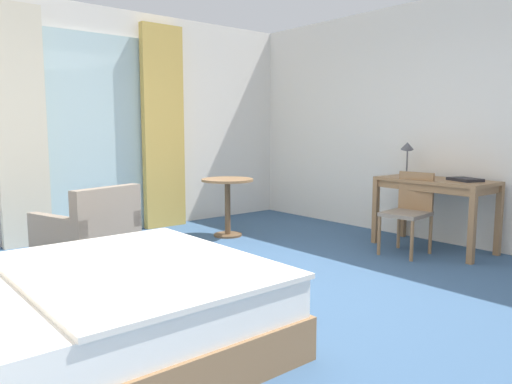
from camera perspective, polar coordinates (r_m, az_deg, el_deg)
ground at (r=4.11m, az=0.94°, el=-12.17°), size 6.17×6.75×0.10m
wall_back at (r=6.55m, az=-17.34°, el=7.77°), size 5.77×0.12×2.82m
wall_right at (r=6.11m, az=21.63°, el=7.64°), size 0.12×6.35×2.82m
balcony_glass_door at (r=6.43m, az=-18.09°, el=6.24°), size 1.33×0.02×2.48m
curtain_panel_left at (r=6.05m, az=-25.61°, el=6.76°), size 0.52×0.10×2.67m
curtain_panel_right at (r=6.72m, az=-10.73°, el=7.33°), size 0.59×0.10×2.67m
bed at (r=3.02m, az=-20.60°, el=-13.49°), size 2.10×1.74×1.03m
writing_desk at (r=5.72m, az=20.11°, el=0.45°), size 0.64×1.24×0.78m
desk_chair at (r=5.46m, az=17.40°, el=-1.81°), size 0.50×0.45×0.86m
desk_lamp at (r=6.02m, az=17.16°, el=4.62°), size 0.22×0.20×0.42m
closed_book at (r=5.60m, az=23.12°, el=1.35°), size 0.32×0.38×0.03m
armchair_by_window at (r=5.07m, az=-18.76°, el=-4.51°), size 0.93×0.96×0.78m
round_cafe_table at (r=6.06m, az=-3.33°, el=-0.24°), size 0.64×0.64×0.71m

